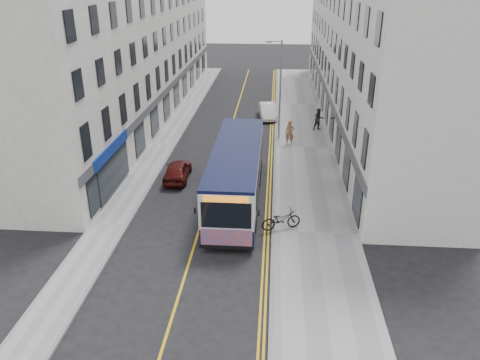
% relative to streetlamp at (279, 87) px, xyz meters
% --- Properties ---
extents(ground, '(140.00, 140.00, 0.00)m').
position_rel_streetlamp_xyz_m(ground, '(-4.17, -14.00, -4.38)').
color(ground, black).
rests_on(ground, ground).
extents(pavement_east, '(4.50, 64.00, 0.12)m').
position_rel_streetlamp_xyz_m(pavement_east, '(2.08, -2.00, -4.32)').
color(pavement_east, gray).
rests_on(pavement_east, ground).
extents(pavement_west, '(2.00, 64.00, 0.12)m').
position_rel_streetlamp_xyz_m(pavement_west, '(-9.17, -2.00, -4.32)').
color(pavement_west, gray).
rests_on(pavement_west, ground).
extents(kerb_east, '(0.18, 64.00, 0.13)m').
position_rel_streetlamp_xyz_m(kerb_east, '(-0.17, -2.00, -4.32)').
color(kerb_east, slate).
rests_on(kerb_east, ground).
extents(kerb_west, '(0.18, 64.00, 0.13)m').
position_rel_streetlamp_xyz_m(kerb_west, '(-8.17, -2.00, -4.32)').
color(kerb_west, slate).
rests_on(kerb_west, ground).
extents(road_centre_line, '(0.12, 64.00, 0.01)m').
position_rel_streetlamp_xyz_m(road_centre_line, '(-4.17, -2.00, -4.38)').
color(road_centre_line, gold).
rests_on(road_centre_line, ground).
extents(road_dbl_yellow_inner, '(0.10, 64.00, 0.01)m').
position_rel_streetlamp_xyz_m(road_dbl_yellow_inner, '(-0.62, -2.00, -4.38)').
color(road_dbl_yellow_inner, gold).
rests_on(road_dbl_yellow_inner, ground).
extents(road_dbl_yellow_outer, '(0.10, 64.00, 0.01)m').
position_rel_streetlamp_xyz_m(road_dbl_yellow_outer, '(-0.42, -2.00, -4.38)').
color(road_dbl_yellow_outer, gold).
rests_on(road_dbl_yellow_outer, ground).
extents(terrace_east, '(6.00, 46.00, 13.00)m').
position_rel_streetlamp_xyz_m(terrace_east, '(7.33, 7.00, 2.12)').
color(terrace_east, white).
rests_on(terrace_east, ground).
extents(terrace_west, '(6.00, 46.00, 13.00)m').
position_rel_streetlamp_xyz_m(terrace_west, '(-13.17, 7.00, 2.12)').
color(terrace_west, white).
rests_on(terrace_west, ground).
extents(streetlamp, '(1.32, 0.18, 8.00)m').
position_rel_streetlamp_xyz_m(streetlamp, '(0.00, 0.00, 0.00)').
color(streetlamp, gray).
rests_on(streetlamp, ground).
extents(city_bus, '(2.76, 11.84, 3.44)m').
position_rel_streetlamp_xyz_m(city_bus, '(-2.44, -11.61, -2.50)').
color(city_bus, black).
rests_on(city_bus, ground).
extents(bicycle, '(2.29, 1.45, 1.14)m').
position_rel_streetlamp_xyz_m(bicycle, '(0.23, -14.98, -3.69)').
color(bicycle, black).
rests_on(bicycle, pavement_east).
extents(pedestrian_near, '(0.74, 0.51, 1.94)m').
position_rel_streetlamp_xyz_m(pedestrian_near, '(0.94, -1.43, -3.29)').
color(pedestrian_near, '#935F42').
rests_on(pedestrian_near, pavement_east).
extents(pedestrian_far, '(1.12, 1.00, 1.90)m').
position_rel_streetlamp_xyz_m(pedestrian_far, '(3.53, 2.52, -3.31)').
color(pedestrian_far, black).
rests_on(pedestrian_far, pavement_east).
extents(car_white, '(1.90, 4.29, 1.37)m').
position_rel_streetlamp_xyz_m(car_white, '(-0.97, 6.24, -3.70)').
color(car_white, white).
rests_on(car_white, ground).
extents(car_maroon, '(1.63, 3.84, 1.29)m').
position_rel_streetlamp_xyz_m(car_maroon, '(-6.65, -8.66, -3.74)').
color(car_maroon, '#440D0B').
rests_on(car_maroon, ground).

